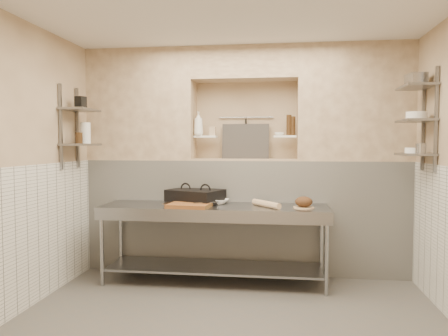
% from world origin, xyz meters
% --- Properties ---
extents(floor, '(4.00, 3.90, 0.10)m').
position_xyz_m(floor, '(0.00, 0.00, -0.05)').
color(floor, '#56524C').
rests_on(floor, ground).
extents(wall_left, '(0.10, 3.90, 2.80)m').
position_xyz_m(wall_left, '(-2.05, 0.00, 1.40)').
color(wall_left, '#CAB18C').
rests_on(wall_left, ground).
extents(wall_back, '(4.00, 0.10, 2.80)m').
position_xyz_m(wall_back, '(0.00, 2.00, 1.40)').
color(wall_back, '#CAB18C').
rests_on(wall_back, ground).
extents(wall_front, '(4.00, 0.10, 2.80)m').
position_xyz_m(wall_front, '(0.00, -2.00, 1.40)').
color(wall_front, '#CAB18C').
rests_on(wall_front, ground).
extents(backwall_lower, '(4.00, 0.40, 1.40)m').
position_xyz_m(backwall_lower, '(0.00, 1.75, 0.70)').
color(backwall_lower, silver).
rests_on(backwall_lower, floor).
extents(alcove_sill, '(1.30, 0.40, 0.02)m').
position_xyz_m(alcove_sill, '(0.00, 1.75, 1.41)').
color(alcove_sill, '#CAB18C').
rests_on(alcove_sill, backwall_lower).
extents(backwall_pillar_left, '(1.35, 0.40, 1.40)m').
position_xyz_m(backwall_pillar_left, '(-1.33, 1.75, 2.10)').
color(backwall_pillar_left, '#CAB18C').
rests_on(backwall_pillar_left, backwall_lower).
extents(backwall_pillar_right, '(1.35, 0.40, 1.40)m').
position_xyz_m(backwall_pillar_right, '(1.33, 1.75, 2.10)').
color(backwall_pillar_right, '#CAB18C').
rests_on(backwall_pillar_right, backwall_lower).
extents(backwall_header, '(1.30, 0.40, 0.40)m').
position_xyz_m(backwall_header, '(0.00, 1.75, 2.60)').
color(backwall_header, '#CAB18C').
rests_on(backwall_header, backwall_lower).
extents(wainscot_left, '(0.02, 3.90, 1.40)m').
position_xyz_m(wainscot_left, '(-1.99, 0.00, 0.70)').
color(wainscot_left, silver).
rests_on(wainscot_left, floor).
extents(alcove_shelf_left, '(0.28, 0.16, 0.02)m').
position_xyz_m(alcove_shelf_left, '(-0.50, 1.75, 1.70)').
color(alcove_shelf_left, white).
rests_on(alcove_shelf_left, backwall_lower).
extents(alcove_shelf_right, '(0.28, 0.16, 0.02)m').
position_xyz_m(alcove_shelf_right, '(0.50, 1.75, 1.70)').
color(alcove_shelf_right, white).
rests_on(alcove_shelf_right, backwall_lower).
extents(utensil_rail, '(0.70, 0.02, 0.02)m').
position_xyz_m(utensil_rail, '(0.00, 1.92, 1.95)').
color(utensil_rail, gray).
rests_on(utensil_rail, wall_back).
extents(hanging_steel, '(0.02, 0.02, 0.30)m').
position_xyz_m(hanging_steel, '(0.00, 1.90, 1.78)').
color(hanging_steel, black).
rests_on(hanging_steel, utensil_rail).
extents(splash_panel, '(0.60, 0.08, 0.45)m').
position_xyz_m(splash_panel, '(0.00, 1.85, 1.64)').
color(splash_panel, '#383330').
rests_on(splash_panel, alcove_sill).
extents(shelf_rail_left_a, '(0.03, 0.03, 0.95)m').
position_xyz_m(shelf_rail_left_a, '(-1.98, 1.25, 1.80)').
color(shelf_rail_left_a, slate).
rests_on(shelf_rail_left_a, wall_left).
extents(shelf_rail_left_b, '(0.03, 0.03, 0.95)m').
position_xyz_m(shelf_rail_left_b, '(-1.98, 0.85, 1.80)').
color(shelf_rail_left_b, slate).
rests_on(shelf_rail_left_b, wall_left).
extents(wall_shelf_left_lower, '(0.30, 0.50, 0.02)m').
position_xyz_m(wall_shelf_left_lower, '(-1.84, 1.05, 1.60)').
color(wall_shelf_left_lower, slate).
rests_on(wall_shelf_left_lower, wall_left).
extents(wall_shelf_left_upper, '(0.30, 0.50, 0.03)m').
position_xyz_m(wall_shelf_left_upper, '(-1.84, 1.05, 2.00)').
color(wall_shelf_left_upper, slate).
rests_on(wall_shelf_left_upper, wall_left).
extents(shelf_rail_right_a, '(0.03, 0.03, 1.05)m').
position_xyz_m(shelf_rail_right_a, '(1.98, 1.25, 1.85)').
color(shelf_rail_right_a, slate).
rests_on(shelf_rail_right_a, wall_right).
extents(shelf_rail_right_b, '(0.03, 0.03, 1.05)m').
position_xyz_m(shelf_rail_right_b, '(1.98, 0.85, 1.85)').
color(shelf_rail_right_b, slate).
rests_on(shelf_rail_right_b, wall_right).
extents(wall_shelf_right_lower, '(0.30, 0.50, 0.02)m').
position_xyz_m(wall_shelf_right_lower, '(1.84, 1.05, 1.50)').
color(wall_shelf_right_lower, slate).
rests_on(wall_shelf_right_lower, wall_right).
extents(wall_shelf_right_mid, '(0.30, 0.50, 0.02)m').
position_xyz_m(wall_shelf_right_mid, '(1.84, 1.05, 1.85)').
color(wall_shelf_right_mid, slate).
rests_on(wall_shelf_right_mid, wall_right).
extents(wall_shelf_right_upper, '(0.30, 0.50, 0.03)m').
position_xyz_m(wall_shelf_right_upper, '(1.84, 1.05, 2.20)').
color(wall_shelf_right_upper, slate).
rests_on(wall_shelf_right_upper, wall_right).
extents(prep_table, '(2.60, 0.70, 0.90)m').
position_xyz_m(prep_table, '(-0.30, 1.18, 0.64)').
color(prep_table, gray).
rests_on(prep_table, floor).
extents(panini_press, '(0.73, 0.64, 0.16)m').
position_xyz_m(panini_press, '(-0.56, 1.36, 0.98)').
color(panini_press, black).
rests_on(panini_press, prep_table).
extents(cutting_board, '(0.49, 0.37, 0.04)m').
position_xyz_m(cutting_board, '(-0.56, 1.02, 0.92)').
color(cutting_board, brown).
rests_on(cutting_board, prep_table).
extents(knife_blade, '(0.27, 0.16, 0.01)m').
position_xyz_m(knife_blade, '(-0.39, 1.10, 0.95)').
color(knife_blade, gray).
rests_on(knife_blade, cutting_board).
extents(tongs, '(0.02, 0.24, 0.02)m').
position_xyz_m(tongs, '(-0.82, 0.97, 0.96)').
color(tongs, gray).
rests_on(tongs, cutting_board).
extents(mixing_bowl, '(0.30, 0.30, 0.06)m').
position_xyz_m(mixing_bowl, '(-0.28, 1.33, 0.93)').
color(mixing_bowl, white).
rests_on(mixing_bowl, prep_table).
extents(rolling_pin, '(0.34, 0.40, 0.07)m').
position_xyz_m(rolling_pin, '(0.29, 1.15, 0.94)').
color(rolling_pin, beige).
rests_on(rolling_pin, prep_table).
extents(bread_board, '(0.23, 0.23, 0.01)m').
position_xyz_m(bread_board, '(0.71, 1.13, 0.91)').
color(bread_board, beige).
rests_on(bread_board, prep_table).
extents(bread_loaf, '(0.19, 0.19, 0.12)m').
position_xyz_m(bread_loaf, '(0.71, 1.13, 0.97)').
color(bread_loaf, '#4C2D19').
rests_on(bread_loaf, bread_board).
extents(bottle_soap, '(0.13, 0.13, 0.30)m').
position_xyz_m(bottle_soap, '(-0.58, 1.70, 1.86)').
color(bottle_soap, white).
rests_on(bottle_soap, alcove_shelf_left).
extents(jar_alcove, '(0.07, 0.07, 0.11)m').
position_xyz_m(jar_alcove, '(-0.41, 1.74, 1.77)').
color(jar_alcove, '#CAB18C').
rests_on(jar_alcove, alcove_shelf_left).
extents(bowl_alcove, '(0.12, 0.12, 0.04)m').
position_xyz_m(bowl_alcove, '(0.43, 1.75, 1.73)').
color(bowl_alcove, white).
rests_on(bowl_alcove, alcove_shelf_right).
extents(condiment_a, '(0.06, 0.06, 0.23)m').
position_xyz_m(condiment_a, '(0.59, 1.75, 1.83)').
color(condiment_a, '#342010').
rests_on(condiment_a, alcove_shelf_right).
extents(condiment_b, '(0.06, 0.06, 0.25)m').
position_xyz_m(condiment_b, '(0.55, 1.74, 1.84)').
color(condiment_b, '#342010').
rests_on(condiment_b, alcove_shelf_right).
extents(condiment_c, '(0.06, 0.06, 0.11)m').
position_xyz_m(condiment_c, '(0.57, 1.77, 1.77)').
color(condiment_c, white).
rests_on(condiment_c, alcove_shelf_right).
extents(jug_left, '(0.12, 0.12, 0.25)m').
position_xyz_m(jug_left, '(-1.84, 1.17, 1.74)').
color(jug_left, white).
rests_on(jug_left, wall_shelf_left_lower).
extents(jar_left, '(0.08, 0.08, 0.13)m').
position_xyz_m(jar_left, '(-1.84, 1.01, 1.68)').
color(jar_left, '#342010').
rests_on(jar_left, wall_shelf_left_lower).
extents(box_left_upper, '(0.12, 0.12, 0.14)m').
position_xyz_m(box_left_upper, '(-1.84, 1.07, 2.08)').
color(box_left_upper, black).
rests_on(box_left_upper, wall_shelf_left_upper).
extents(bowl_right, '(0.19, 0.19, 0.06)m').
position_xyz_m(bowl_right, '(1.84, 1.08, 1.54)').
color(bowl_right, white).
rests_on(bowl_right, wall_shelf_right_lower).
extents(canister_right, '(0.10, 0.10, 0.10)m').
position_xyz_m(canister_right, '(1.84, 0.86, 1.56)').
color(canister_right, gray).
rests_on(canister_right, wall_shelf_right_lower).
extents(bowl_right_mid, '(0.21, 0.21, 0.08)m').
position_xyz_m(bowl_right_mid, '(1.84, 1.03, 1.90)').
color(bowl_right_mid, white).
rests_on(bowl_right_mid, wall_shelf_right_mid).
extents(basket_right, '(0.19, 0.22, 0.13)m').
position_xyz_m(basket_right, '(1.84, 1.07, 2.28)').
color(basket_right, gray).
rests_on(basket_right, wall_shelf_right_upper).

